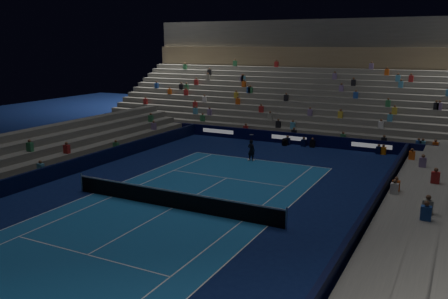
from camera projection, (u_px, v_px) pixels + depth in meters
ground at (173, 208)px, 24.98m from camera, size 90.00×90.00×0.00m
court_surface at (173, 208)px, 24.98m from camera, size 10.97×23.77×0.01m
sponsor_barrier_far at (289, 138)px, 40.91m from camera, size 44.00×0.25×1.00m
sponsor_barrier_east at (358, 232)px, 20.54m from camera, size 0.25×37.00×1.00m
sponsor_barrier_west at (42, 176)px, 29.20m from camera, size 0.25×37.00×1.00m
grandstand_main at (321, 95)px, 48.43m from camera, size 44.00×15.20×11.20m
grandstand_east at (446, 238)px, 18.90m from camera, size 5.00×37.00×2.50m
grandstand_west at (4, 163)px, 30.66m from camera, size 5.00×37.00×2.50m
tennis_net at (172, 199)px, 24.87m from camera, size 12.90×0.10×1.10m
tennis_player at (251, 150)px, 34.96m from camera, size 0.63×0.46×1.60m
broadcast_camera at (285, 142)px, 40.33m from camera, size 0.45×0.89×0.57m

